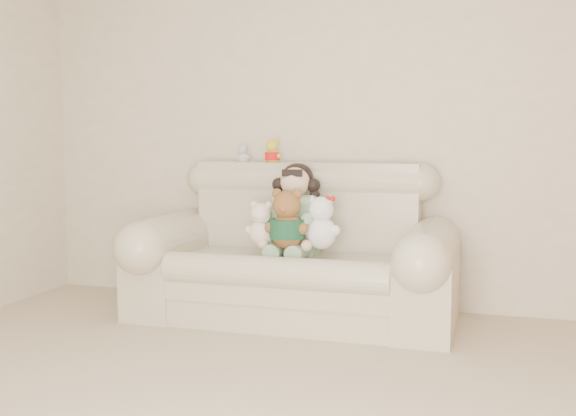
{
  "coord_description": "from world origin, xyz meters",
  "views": [
    {
      "loc": [
        1.11,
        -2.25,
        1.19
      ],
      "look_at": [
        -0.17,
        1.9,
        0.75
      ],
      "focal_mm": 42.57,
      "sensor_mm": 36.0,
      "label": 1
    }
  ],
  "objects_px": {
    "seated_child": "(295,208)",
    "white_cat": "(321,217)",
    "cream_teddy": "(261,220)",
    "sofa": "(292,242)",
    "brown_teddy": "(287,213)"
  },
  "relations": [
    {
      "from": "cream_teddy",
      "to": "seated_child",
      "type": "bearing_deg",
      "value": 53.22
    },
    {
      "from": "sofa",
      "to": "white_cat",
      "type": "xyz_separation_m",
      "value": [
        0.22,
        -0.1,
        0.19
      ]
    },
    {
      "from": "sofa",
      "to": "white_cat",
      "type": "bearing_deg",
      "value": -23.64
    },
    {
      "from": "brown_teddy",
      "to": "sofa",
      "type": "bearing_deg",
      "value": 103.57
    },
    {
      "from": "seated_child",
      "to": "brown_teddy",
      "type": "bearing_deg",
      "value": -86.22
    },
    {
      "from": "sofa",
      "to": "seated_child",
      "type": "distance_m",
      "value": 0.23
    },
    {
      "from": "brown_teddy",
      "to": "cream_teddy",
      "type": "xyz_separation_m",
      "value": [
        -0.19,
        0.04,
        -0.05
      ]
    },
    {
      "from": "brown_teddy",
      "to": "cream_teddy",
      "type": "distance_m",
      "value": 0.2
    },
    {
      "from": "white_cat",
      "to": "cream_teddy",
      "type": "distance_m",
      "value": 0.4
    },
    {
      "from": "sofa",
      "to": "white_cat",
      "type": "height_order",
      "value": "sofa"
    },
    {
      "from": "sofa",
      "to": "seated_child",
      "type": "relative_size",
      "value": 3.38
    },
    {
      "from": "seated_child",
      "to": "white_cat",
      "type": "distance_m",
      "value": 0.29
    },
    {
      "from": "seated_child",
      "to": "brown_teddy",
      "type": "xyz_separation_m",
      "value": [
        0.02,
        -0.24,
        -0.01
      ]
    },
    {
      "from": "sofa",
      "to": "cream_teddy",
      "type": "distance_m",
      "value": 0.26
    },
    {
      "from": "sofa",
      "to": "brown_teddy",
      "type": "bearing_deg",
      "value": -85.47
    }
  ]
}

